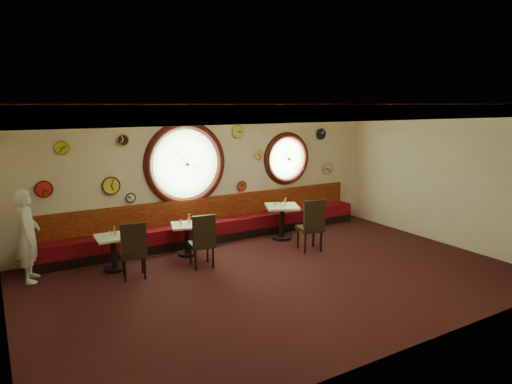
% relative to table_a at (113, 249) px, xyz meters
% --- Properties ---
extents(floor, '(9.00, 6.00, 0.00)m').
position_rel_table_a_xyz_m(floor, '(2.56, -1.94, -0.44)').
color(floor, black).
rests_on(floor, ground).
extents(ceiling, '(9.00, 6.00, 0.02)m').
position_rel_table_a_xyz_m(ceiling, '(2.56, -1.94, 2.76)').
color(ceiling, gold).
rests_on(ceiling, wall_back).
extents(wall_back, '(9.00, 0.02, 3.20)m').
position_rel_table_a_xyz_m(wall_back, '(2.56, 1.06, 1.16)').
color(wall_back, beige).
rests_on(wall_back, floor).
extents(wall_front, '(9.00, 0.02, 3.20)m').
position_rel_table_a_xyz_m(wall_front, '(2.56, -4.94, 1.16)').
color(wall_front, beige).
rests_on(wall_front, floor).
extents(wall_right, '(0.02, 6.00, 3.20)m').
position_rel_table_a_xyz_m(wall_right, '(7.06, -1.94, 1.16)').
color(wall_right, beige).
rests_on(wall_right, floor).
extents(molding_back, '(9.00, 0.10, 0.18)m').
position_rel_table_a_xyz_m(molding_back, '(2.56, 1.01, 2.67)').
color(molding_back, '#340C09').
rests_on(molding_back, wall_back).
extents(molding_front, '(9.00, 0.10, 0.18)m').
position_rel_table_a_xyz_m(molding_front, '(2.56, -4.89, 2.67)').
color(molding_front, '#340C09').
rests_on(molding_front, wall_back).
extents(molding_right, '(0.10, 6.00, 0.18)m').
position_rel_table_a_xyz_m(molding_right, '(7.01, -1.94, 2.67)').
color(molding_right, '#340C09').
rests_on(molding_right, wall_back).
extents(banquette_base, '(8.00, 0.55, 0.20)m').
position_rel_table_a_xyz_m(banquette_base, '(2.56, 0.78, -0.34)').
color(banquette_base, black).
rests_on(banquette_base, floor).
extents(banquette_seat, '(8.00, 0.55, 0.30)m').
position_rel_table_a_xyz_m(banquette_seat, '(2.56, 0.78, -0.09)').
color(banquette_seat, '#5A0711').
rests_on(banquette_seat, banquette_base).
extents(banquette_back, '(8.00, 0.10, 0.55)m').
position_rel_table_a_xyz_m(banquette_back, '(2.56, 1.00, 0.31)').
color(banquette_back, '#60070A').
rests_on(banquette_back, wall_back).
extents(porthole_left_glass, '(1.66, 0.02, 1.66)m').
position_rel_table_a_xyz_m(porthole_left_glass, '(1.96, 1.06, 1.41)').
color(porthole_left_glass, '#94CF7C').
rests_on(porthole_left_glass, wall_back).
extents(porthole_left_frame, '(1.98, 0.18, 1.98)m').
position_rel_table_a_xyz_m(porthole_left_frame, '(1.96, 1.04, 1.41)').
color(porthole_left_frame, '#340C09').
rests_on(porthole_left_frame, wall_back).
extents(porthole_left_ring, '(1.61, 0.03, 1.61)m').
position_rel_table_a_xyz_m(porthole_left_ring, '(1.96, 1.01, 1.41)').
color(porthole_left_ring, gold).
rests_on(porthole_left_ring, wall_back).
extents(porthole_right_glass, '(1.10, 0.02, 1.10)m').
position_rel_table_a_xyz_m(porthole_right_glass, '(4.76, 1.06, 1.36)').
color(porthole_right_glass, '#94CF7C').
rests_on(porthole_right_glass, wall_back).
extents(porthole_right_frame, '(1.38, 0.18, 1.38)m').
position_rel_table_a_xyz_m(porthole_right_frame, '(4.76, 1.04, 1.36)').
color(porthole_right_frame, '#340C09').
rests_on(porthole_right_frame, wall_back).
extents(porthole_right_ring, '(1.09, 0.03, 1.09)m').
position_rel_table_a_xyz_m(porthole_right_ring, '(4.76, 1.01, 1.36)').
color(porthole_right_ring, gold).
rests_on(porthole_right_ring, wall_back).
extents(wall_clock_0, '(0.20, 0.03, 0.20)m').
position_rel_table_a_xyz_m(wall_clock_0, '(0.66, 1.02, 0.76)').
color(wall_clock_0, silver).
rests_on(wall_clock_0, wall_back).
extents(wall_clock_1, '(0.24, 0.03, 0.24)m').
position_rel_table_a_xyz_m(wall_clock_1, '(3.41, 1.02, 0.76)').
color(wall_clock_1, red).
rests_on(wall_clock_1, wall_back).
extents(wall_clock_2, '(0.26, 0.03, 0.26)m').
position_rel_table_a_xyz_m(wall_clock_2, '(-0.64, 1.02, 1.91)').
color(wall_clock_2, '#99BC25').
rests_on(wall_clock_2, wall_back).
extents(wall_clock_3, '(0.30, 0.03, 0.30)m').
position_rel_table_a_xyz_m(wall_clock_3, '(3.31, 1.02, 2.11)').
color(wall_clock_3, '#A2D241').
rests_on(wall_clock_3, wall_back).
extents(wall_clock_4, '(0.28, 0.03, 0.28)m').
position_rel_table_a_xyz_m(wall_clock_4, '(5.86, 1.02, 1.96)').
color(wall_clock_4, black).
rests_on(wall_clock_4, wall_back).
extents(wall_clock_5, '(0.24, 0.03, 0.24)m').
position_rel_table_a_xyz_m(wall_clock_5, '(0.56, 1.02, 2.01)').
color(wall_clock_5, black).
rests_on(wall_clock_5, wall_back).
extents(wall_clock_6, '(0.36, 0.03, 0.36)m').
position_rel_table_a_xyz_m(wall_clock_6, '(0.26, 1.02, 1.06)').
color(wall_clock_6, yellow).
rests_on(wall_clock_6, wall_back).
extents(wall_clock_7, '(0.32, 0.03, 0.32)m').
position_rel_table_a_xyz_m(wall_clock_7, '(-1.04, 1.02, 1.11)').
color(wall_clock_7, red).
rests_on(wall_clock_7, wall_back).
extents(wall_clock_8, '(0.34, 0.03, 0.34)m').
position_rel_table_a_xyz_m(wall_clock_8, '(6.11, 1.02, 1.01)').
color(wall_clock_8, silver).
rests_on(wall_clock_8, wall_back).
extents(wall_clock_9, '(0.22, 0.03, 0.22)m').
position_rel_table_a_xyz_m(wall_clock_9, '(3.91, 1.02, 1.51)').
color(wall_clock_9, gold).
rests_on(wall_clock_9, wall_back).
extents(table_a, '(0.65, 0.65, 0.70)m').
position_rel_table_a_xyz_m(table_a, '(0.00, 0.00, 0.00)').
color(table_a, black).
rests_on(table_a, floor).
extents(table_b, '(0.77, 0.77, 0.69)m').
position_rel_table_a_xyz_m(table_b, '(1.57, 0.13, -0.01)').
color(table_b, black).
rests_on(table_b, floor).
extents(table_c, '(0.99, 0.99, 0.83)m').
position_rel_table_a_xyz_m(table_c, '(3.99, 0.08, 0.08)').
color(table_c, black).
rests_on(table_c, floor).
extents(chair_a, '(0.53, 0.53, 0.67)m').
position_rel_table_a_xyz_m(chair_a, '(0.21, -0.65, 0.18)').
color(chair_a, black).
rests_on(chair_a, floor).
extents(chair_b, '(0.51, 0.51, 0.68)m').
position_rel_table_a_xyz_m(chair_b, '(1.55, -0.76, 0.19)').
color(chair_b, black).
rests_on(chair_b, floor).
extents(chair_c, '(0.58, 0.58, 0.73)m').
position_rel_table_a_xyz_m(chair_c, '(4.02, -1.04, 0.23)').
color(chair_c, black).
rests_on(chair_c, floor).
extents(condiment_a_salt, '(0.04, 0.04, 0.10)m').
position_rel_table_a_xyz_m(condiment_a_salt, '(-0.04, 0.05, 0.31)').
color(condiment_a_salt, silver).
rests_on(condiment_a_salt, table_a).
extents(condiment_b_salt, '(0.04, 0.04, 0.11)m').
position_rel_table_a_xyz_m(condiment_b_salt, '(1.46, 0.17, 0.30)').
color(condiment_b_salt, silver).
rests_on(condiment_b_salt, table_b).
extents(condiment_c_salt, '(0.04, 0.04, 0.11)m').
position_rel_table_a_xyz_m(condiment_c_salt, '(3.85, 0.15, 0.44)').
color(condiment_c_salt, silver).
rests_on(condiment_c_salt, table_c).
extents(condiment_a_pepper, '(0.04, 0.04, 0.10)m').
position_rel_table_a_xyz_m(condiment_a_pepper, '(0.04, 0.02, 0.31)').
color(condiment_a_pepper, '#BAB9BD').
rests_on(condiment_a_pepper, table_a).
extents(condiment_b_pepper, '(0.03, 0.03, 0.10)m').
position_rel_table_a_xyz_m(condiment_b_pepper, '(1.62, 0.13, 0.30)').
color(condiment_b_pepper, silver).
rests_on(condiment_b_pepper, table_b).
extents(condiment_c_pepper, '(0.03, 0.03, 0.09)m').
position_rel_table_a_xyz_m(condiment_c_pepper, '(3.97, 0.09, 0.43)').
color(condiment_c_pepper, '#BABABF').
rests_on(condiment_c_pepper, table_c).
extents(condiment_a_bottle, '(0.06, 0.06, 0.18)m').
position_rel_table_a_xyz_m(condiment_a_bottle, '(0.07, 0.09, 0.35)').
color(condiment_a_bottle, gold).
rests_on(condiment_a_bottle, table_a).
extents(condiment_b_bottle, '(0.06, 0.06, 0.18)m').
position_rel_table_a_xyz_m(condiment_b_bottle, '(1.69, 0.25, 0.34)').
color(condiment_b_bottle, gold).
rests_on(condiment_b_bottle, table_b).
extents(condiment_c_bottle, '(0.05, 0.05, 0.15)m').
position_rel_table_a_xyz_m(condiment_c_bottle, '(4.12, 0.13, 0.46)').
color(condiment_c_bottle, gold).
rests_on(condiment_c_bottle, table_c).
extents(waiter, '(0.52, 0.69, 1.72)m').
position_rel_table_a_xyz_m(waiter, '(-1.44, 0.26, 0.42)').
color(waiter, white).
rests_on(waiter, floor).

